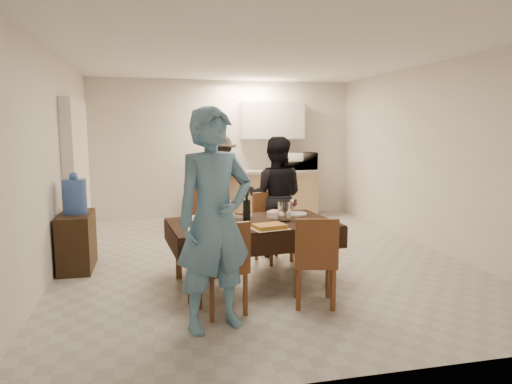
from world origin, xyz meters
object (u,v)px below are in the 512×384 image
Objects in this scene: dining_table at (252,225)px; person_far at (275,196)px; water_pitcher at (284,211)px; console at (77,241)px; savoury_tart at (270,226)px; wine_bottle at (247,206)px; person_near at (215,220)px; microwave at (300,161)px; person_kitchen at (220,180)px; water_jug at (74,196)px.

dining_table is 1.19m from person_far.
dining_table is 8.40× the size of water_pitcher.
console is 2.48m from savoury_tart.
wine_bottle is (-0.05, 0.05, 0.20)m from dining_table.
water_pitcher is 0.12× the size of person_near.
person_near is at bearing -114.44° from wine_bottle.
person_kitchen is at bearing 15.52° from microwave.
savoury_tart is at bearing -32.84° from water_jug.
dining_table is 0.40m from savoury_tart.
person_far reaches higher than wine_bottle.
person_near is 2.38m from person_far.
wine_bottle is at bearing -25.23° from water_jug.
person_kitchen reaches higher than microwave.
water_pitcher is 0.37× the size of microwave.
person_far is (0.45, 1.43, 0.09)m from savoury_tart.
wine_bottle is 0.21× the size of person_kitchen.
water_pitcher is (2.31, -1.00, -0.10)m from water_jug.
wine_bottle is at bearing 47.85° from person_near.
person_near is (-2.29, -4.66, -0.13)m from microwave.
savoury_tart is at bearing -127.15° from water_pitcher.
person_near is (-0.90, -1.00, 0.14)m from water_pitcher.
person_kitchen is (2.08, 2.21, 0.46)m from console.
microwave is at bearing 15.52° from person_kitchen.
microwave reaches higher than savoury_tart.
person_kitchen is at bearing 46.77° from console.
savoury_tart is at bearing 28.16° from person_near.
microwave is 0.37× the size of person_far.
person_far reaches higher than water_jug.
dining_table is 0.38m from water_pitcher.
dining_table is at bearing 44.65° from person_near.
dining_table is at bearing -45.00° from wine_bottle.
person_far is (1.10, 2.10, -0.14)m from person_near.
person_near is (1.41, -2.00, 0.05)m from water_jug.
dining_table is 1.22m from person_near.
console is 0.46× the size of person_kitchen.
water_jug is at bearing 156.59° from water_pitcher.
dining_table is at bearing 64.33° from microwave.
person_near reaches higher than microwave.
water_jug is 4.56m from microwave.
person_kitchen is (2.08, 2.21, -0.10)m from water_jug.
person_kitchen reaches higher than person_far.
dining_table is 1.16× the size of person_kitchen.
person_kitchen is (0.67, 4.21, -0.14)m from person_near.
microwave reaches higher than dining_table.
person_kitchen is (0.17, 3.11, -0.06)m from wine_bottle.
water_pitcher is at bearing -14.04° from wine_bottle.
savoury_tart reaches higher than console.
person_near is 1.18× the size of person_far.
microwave is (1.64, 3.99, 0.36)m from savoury_tart.
console is 2.56m from person_far.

